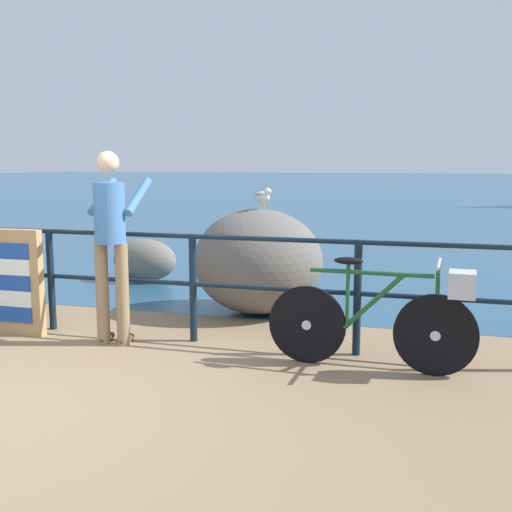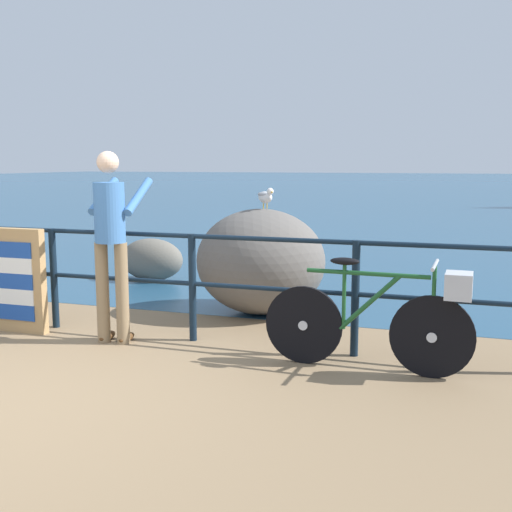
# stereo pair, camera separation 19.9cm
# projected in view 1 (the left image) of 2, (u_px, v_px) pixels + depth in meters

# --- Properties ---
(ground_plane) EXTENTS (120.00, 120.00, 0.10)m
(ground_plane) POSITION_uv_depth(u_px,v_px,m) (355.00, 208.00, 23.38)
(ground_plane) COLOR #846B4C
(sea_surface) EXTENTS (120.00, 90.00, 0.01)m
(sea_surface) POSITION_uv_depth(u_px,v_px,m) (399.00, 183.00, 49.76)
(sea_surface) COLOR navy
(sea_surface) RESTS_ON ground_plane
(promenade_railing) EXTENTS (7.74, 0.07, 1.02)m
(promenade_railing) POSITION_uv_depth(u_px,v_px,m) (119.00, 270.00, 6.02)
(promenade_railing) COLOR black
(promenade_railing) RESTS_ON ground_plane
(bicycle) EXTENTS (1.70, 0.48, 0.92)m
(bicycle) POSITION_uv_depth(u_px,v_px,m) (388.00, 315.00, 5.00)
(bicycle) COLOR black
(bicycle) RESTS_ON ground_plane
(person_at_railing) EXTENTS (0.47, 0.65, 1.78)m
(person_at_railing) POSITION_uv_depth(u_px,v_px,m) (111.00, 238.00, 5.68)
(person_at_railing) COLOR #8C7251
(person_at_railing) RESTS_ON ground_plane
(folded_deckchair_stack) EXTENTS (0.84, 0.10, 1.04)m
(folded_deckchair_stack) POSITION_uv_depth(u_px,v_px,m) (4.00, 281.00, 6.11)
(folded_deckchair_stack) COLOR tan
(folded_deckchair_stack) RESTS_ON ground_plane
(breakwater_boulder_main) EXTENTS (1.44, 1.33, 1.17)m
(breakwater_boulder_main) POSITION_uv_depth(u_px,v_px,m) (258.00, 261.00, 6.91)
(breakwater_boulder_main) COLOR #605B56
(breakwater_boulder_main) RESTS_ON ground
(breakwater_boulder_left) EXTENTS (0.94, 0.58, 0.60)m
(breakwater_boulder_left) POSITION_uv_depth(u_px,v_px,m) (145.00, 260.00, 8.83)
(breakwater_boulder_left) COLOR #686358
(breakwater_boulder_left) RESTS_ON ground
(seagull) EXTENTS (0.28, 0.29, 0.23)m
(seagull) POSITION_uv_depth(u_px,v_px,m) (263.00, 196.00, 6.83)
(seagull) COLOR gold
(seagull) RESTS_ON breakwater_boulder_main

